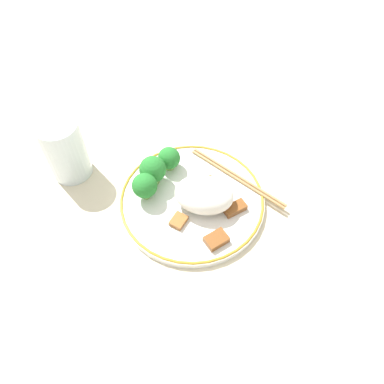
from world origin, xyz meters
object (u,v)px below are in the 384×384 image
(broccoli_back_left, at_px, (169,158))
(broccoli_back_center, at_px, (153,170))
(drinking_glass, at_px, (65,149))
(plate, at_px, (192,200))
(broccoli_back_right, at_px, (145,186))
(chopsticks, at_px, (237,177))

(broccoli_back_left, relative_size, broccoli_back_center, 0.80)
(broccoli_back_center, relative_size, drinking_glass, 0.49)
(broccoli_back_left, xyz_separation_m, drinking_glass, (-0.18, -0.03, 0.02))
(plate, xyz_separation_m, broccoli_back_right, (-0.08, -0.01, 0.04))
(broccoli_back_right, bearing_deg, broccoli_back_center, 80.92)
(broccoli_back_left, bearing_deg, chopsticks, -1.48)
(broccoli_back_left, height_order, broccoli_back_right, broccoli_back_right)
(broccoli_back_right, xyz_separation_m, drinking_glass, (-0.16, 0.04, 0.02))
(broccoli_back_center, xyz_separation_m, chopsticks, (0.15, 0.03, -0.03))
(broccoli_back_center, distance_m, chopsticks, 0.16)
(plate, xyz_separation_m, broccoli_back_center, (-0.07, 0.03, 0.04))
(plate, xyz_separation_m, drinking_glass, (-0.24, 0.03, 0.05))
(broccoli_back_center, xyz_separation_m, broccoli_back_right, (-0.01, -0.04, -0.00))
(broccoli_back_left, xyz_separation_m, broccoli_back_center, (-0.02, -0.04, 0.01))
(broccoli_back_left, distance_m, chopsticks, 0.13)
(drinking_glass, bearing_deg, broccoli_back_left, 9.75)
(broccoli_back_right, height_order, drinking_glass, drinking_glass)
(broccoli_back_center, bearing_deg, drinking_glass, 177.61)
(broccoli_back_center, bearing_deg, plate, -18.74)
(plate, bearing_deg, broccoli_back_left, 130.48)
(broccoli_back_center, xyz_separation_m, drinking_glass, (-0.16, 0.01, 0.01))
(broccoli_back_left, distance_m, broccoli_back_center, 0.04)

